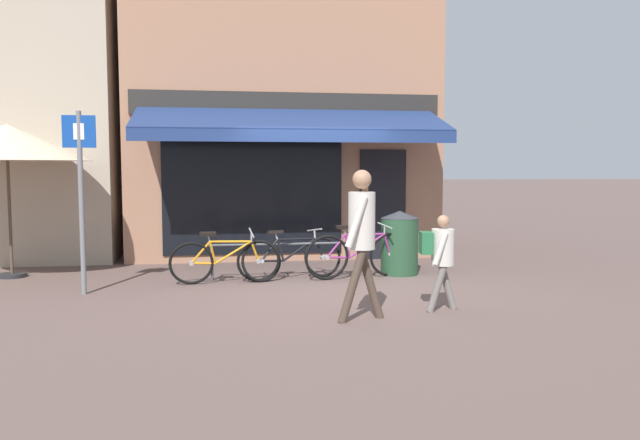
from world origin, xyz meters
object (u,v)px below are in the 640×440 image
object	(u,v)px
bicycle_black	(292,257)
litter_bin	(399,242)
cafe_parasol	(7,143)
pedestrian_child	(440,251)
bicycle_purple	(359,254)
pedestrian_adult	(362,227)
bicycle_orange	(225,260)
parking_sign	(81,183)

from	to	relation	value
bicycle_black	litter_bin	world-z (taller)	litter_bin
cafe_parasol	pedestrian_child	bearing A→B (deg)	-29.01
litter_bin	cafe_parasol	world-z (taller)	cafe_parasol
bicycle_purple	pedestrian_adult	bearing A→B (deg)	-112.19
bicycle_orange	parking_sign	distance (m)	2.33
litter_bin	pedestrian_adult	bearing A→B (deg)	-114.02
bicycle_purple	cafe_parasol	distance (m)	5.86
bicycle_orange	cafe_parasol	bearing A→B (deg)	157.51
pedestrian_adult	cafe_parasol	size ratio (longest dim) A/B	0.68
bicycle_orange	pedestrian_adult	size ratio (longest dim) A/B	0.96
bicycle_black	pedestrian_child	distance (m)	2.92
bicycle_purple	pedestrian_adult	size ratio (longest dim) A/B	1.03
pedestrian_adult	parking_sign	world-z (taller)	parking_sign
pedestrian_adult	parking_sign	size ratio (longest dim) A/B	0.69
pedestrian_child	litter_bin	size ratio (longest dim) A/B	1.14
pedestrian_adult	bicycle_orange	bearing A→B (deg)	122.34
pedestrian_child	bicycle_orange	bearing A→B (deg)	146.89
parking_sign	bicycle_purple	bearing A→B (deg)	8.74
pedestrian_child	parking_sign	bearing A→B (deg)	166.57
pedestrian_child	cafe_parasol	xyz separation A→B (m)	(-6.00, 3.32, 1.42)
bicycle_black	cafe_parasol	size ratio (longest dim) A/B	0.65
parking_sign	cafe_parasol	size ratio (longest dim) A/B	0.99
bicycle_black	parking_sign	xyz separation A→B (m)	(-3.00, -0.73, 1.19)
bicycle_purple	pedestrian_child	xyz separation A→B (m)	(0.50, -2.34, 0.35)
bicycle_orange	bicycle_black	xyz separation A→B (m)	(1.05, 0.23, -0.01)
bicycle_black	bicycle_orange	bearing A→B (deg)	175.63
pedestrian_child	litter_bin	world-z (taller)	pedestrian_child
pedestrian_child	litter_bin	xyz separation A→B (m)	(0.25, 2.62, -0.21)
pedestrian_child	parking_sign	size ratio (longest dim) A/B	0.47
bicycle_black	cafe_parasol	xyz separation A→B (m)	(-4.44, 0.89, 1.80)
bicycle_black	litter_bin	xyz separation A→B (m)	(1.80, 0.18, 0.18)
bicycle_purple	bicycle_black	bearing A→B (deg)	164.17
bicycle_orange	pedestrian_child	size ratio (longest dim) A/B	1.41
litter_bin	bicycle_purple	bearing A→B (deg)	-159.28
parking_sign	cafe_parasol	distance (m)	2.25
bicycle_black	parking_sign	bearing A→B (deg)	176.90
bicycle_purple	pedestrian_adult	xyz separation A→B (m)	(-0.57, -2.67, 0.70)
cafe_parasol	pedestrian_adult	bearing A→B (deg)	-36.59
bicycle_purple	pedestrian_child	bearing A→B (deg)	-88.12
bicycle_purple	pedestrian_child	world-z (taller)	pedestrian_child
bicycle_black	parking_sign	distance (m)	3.31
pedestrian_adult	pedestrian_child	distance (m)	1.17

